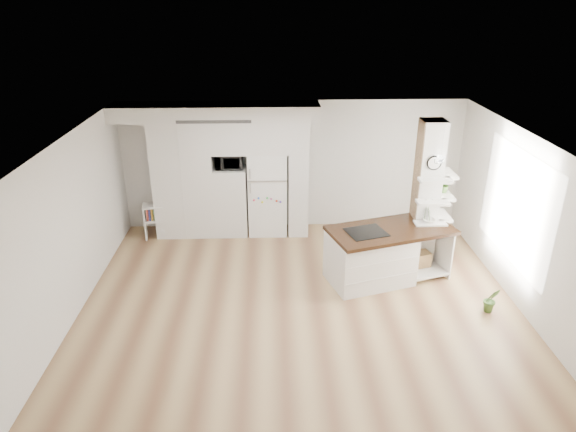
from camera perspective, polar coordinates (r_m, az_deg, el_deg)
The scene contains 14 objects.
floor at distance 8.55m, azimuth 1.28°, elevation -9.31°, with size 7.00×6.00×0.01m, color tan.
room at distance 7.71m, azimuth 1.40°, elevation 2.35°, with size 7.04×6.04×2.72m.
cabinet_wall at distance 10.38m, azimuth -7.48°, elevation 5.78°, with size 4.00×0.71×2.70m.
refrigerator at distance 10.55m, azimuth -2.29°, elevation 2.63°, with size 0.78×0.69×1.75m.
column at distance 9.36m, azimuth 15.70°, elevation 2.06°, with size 0.69×0.90×2.70m.
window at distance 8.99m, azimuth 24.00°, elevation 0.98°, with size 2.40×2.40×0.00m, color white.
pendant_light at distance 8.03m, azimuth 13.61°, elevation 4.57°, with size 0.12×0.12×0.10m, color white.
kitchen_island at distance 9.01m, azimuth 9.81°, elevation -4.23°, with size 2.31×1.59×1.52m.
bookshelf at distance 10.85m, azimuth -13.93°, elevation -0.70°, with size 0.65×0.44×0.71m.
floor_plant_a at distance 8.77m, azimuth 21.65°, elevation -8.65°, with size 0.24×0.19×0.43m, color #416B2A.
floor_plant_b at distance 10.21m, azimuth 14.51°, elevation -2.82°, with size 0.26×0.26×0.47m, color #416B2A.
microwave at distance 10.30m, azimuth -6.55°, elevation 6.06°, with size 0.54×0.37×0.30m, color #2D2D2D.
shelf_plant at distance 9.53m, azimuth 16.97°, elevation 3.41°, with size 0.27×0.23×0.30m, color #416B2A.
decor_bowl at distance 9.26m, azimuth 15.39°, elevation -0.48°, with size 0.22×0.22×0.05m, color white.
Camera 1 is at (-0.41, -7.17, 4.64)m, focal length 32.00 mm.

